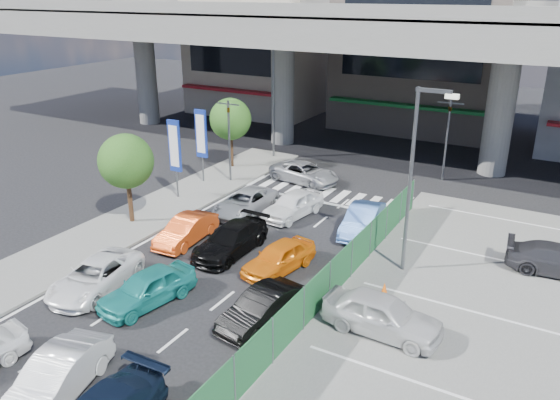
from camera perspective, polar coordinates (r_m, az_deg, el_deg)
The scene contains 29 objects.
ground at distance 22.93m, azimuth -9.35°, elevation -9.33°, with size 120.00×120.00×0.00m, color black.
parking_lot at distance 20.71m, azimuth 20.02°, elevation -14.03°, with size 12.00×28.00×0.06m, color #61615F.
sidewalk_left at distance 29.82m, azimuth -15.16°, elevation -2.21°, with size 4.00×30.00×0.12m, color #61615F.
fence_run at distance 20.72m, azimuth 4.01°, elevation -9.75°, with size 0.16×22.00×1.80m, color #1D562D, non-canonical shape.
expressway at distance 39.36m, azimuth 10.97°, elevation 16.81°, with size 64.00×14.00×10.75m.
building_west at distance 55.42m, azimuth -1.98°, elevation 15.99°, with size 12.00×10.90×13.00m.
building_center at distance 49.93m, azimuth 15.18°, elevation 15.88°, with size 14.00×10.90×15.00m.
traffic_light_left at distance 33.97m, azimuth -5.38°, elevation 8.19°, with size 1.60×1.24×5.20m.
traffic_light_right at distance 35.71m, azimuth 17.23°, elevation 7.98°, with size 1.60×1.24×5.20m.
street_lamp_right at distance 22.88m, azimuth 13.99°, elevation 3.35°, with size 1.65×0.22×8.00m.
street_lamp_left at distance 38.84m, azimuth -0.46°, elevation 11.18°, with size 1.65×0.22×8.00m.
signboard_near at distance 31.72m, azimuth -10.95°, elevation 5.33°, with size 0.80×0.14×4.70m.
signboard_far at distance 34.20m, azimuth -8.24°, elevation 6.65°, with size 0.80×0.14×4.70m.
tree_near at distance 28.70m, azimuth -15.79°, elevation 3.90°, with size 2.80×2.80×4.80m.
tree_far at distance 36.99m, azimuth -5.20°, elevation 8.40°, with size 2.80×2.80×4.80m.
hatch_white_back_mid at distance 18.40m, azimuth -22.37°, elevation -16.81°, with size 1.46×4.19×1.38m, color white.
sedan_white_mid_left at distance 23.62m, azimuth -18.73°, elevation -7.54°, with size 2.09×4.54×1.26m, color white.
taxi_teal_mid at distance 22.08m, azimuth -13.69°, elevation -8.89°, with size 1.63×4.05×1.38m, color teal.
hatch_black_mid_right at distance 20.35m, azimuth -1.88°, elevation -11.21°, with size 1.35×3.88×1.28m, color black.
taxi_orange_left at distance 26.80m, azimuth -9.77°, elevation -3.12°, with size 1.35×3.88×1.28m, color #DB4814.
sedan_black_mid at distance 25.47m, azimuth -5.16°, elevation -4.16°, with size 1.86×4.57×1.33m, color black.
taxi_orange_right at distance 23.82m, azimuth -0.11°, elevation -6.00°, with size 1.53×3.81×1.30m, color orange.
wagon_silver_front_left at distance 29.91m, azimuth -3.67°, elevation -0.25°, with size 2.05×4.44×1.23m, color #A5A7AD.
sedan_white_front_mid at distance 29.40m, azimuth 1.37°, elevation -0.45°, with size 1.63×4.05×1.38m, color white.
kei_truck_front_right at distance 27.72m, azimuth 8.63°, elevation -2.08°, with size 1.46×4.19×1.38m, color #4D7ACC.
crossing_wagon_silver at distance 34.68m, azimuth 2.56°, elevation 2.87°, with size 2.11×4.58×1.27m, color gray.
parked_sedan_white at distance 20.03m, azimuth 10.62°, elevation -11.66°, with size 1.73×4.31×1.47m, color silver.
parked_sedan_dgrey at distance 26.36m, azimuth 27.24°, elevation -5.63°, with size 1.78×4.37×1.27m, color #313136.
traffic_cone at distance 22.26m, azimuth 10.84°, elevation -9.24°, with size 0.35×0.35×0.68m, color #D3520B.
Camera 1 is at (12.79, -15.12, 11.55)m, focal length 35.00 mm.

